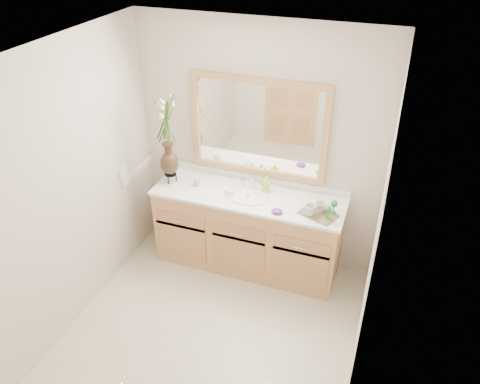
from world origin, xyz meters
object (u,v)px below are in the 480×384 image
at_px(tumbler, 197,182).
at_px(soap_bottle, 267,185).
at_px(flower_vase, 166,127).
at_px(tray, 318,214).

distance_m(tumbler, soap_bottle, 0.68).
relative_size(flower_vase, tumbler, 10.50).
relative_size(flower_vase, tray, 2.81).
bearing_deg(soap_bottle, flower_vase, 178.45).
bearing_deg(flower_vase, tray, -3.02).
height_order(tumbler, soap_bottle, soap_bottle).
bearing_deg(tray, tumbler, -162.15).
bearing_deg(soap_bottle, tray, -33.31).
xyz_separation_m(tumbler, tray, (1.21, -0.10, -0.03)).
distance_m(tumbler, tray, 1.22).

